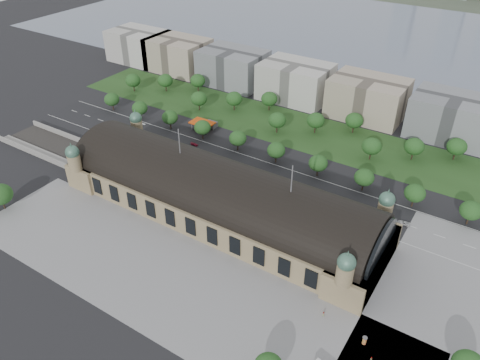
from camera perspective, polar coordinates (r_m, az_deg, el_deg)
The scene contains 56 objects.
ground at distance 212.50m, azimuth -2.60°, elevation -4.14°, with size 900.00×900.00×0.00m, color black.
station at distance 206.36m, azimuth -2.68°, elevation -1.88°, with size 150.00×48.40×44.30m.
track_cutting at distance 279.60m, azimuth -21.75°, elevation 3.53°, with size 70.00×24.00×3.10m.
plaza_south at distance 182.39m, azimuth -8.06°, elevation -12.31°, with size 190.00×48.00×0.12m, color gray.
plaza_east at distance 188.29m, azimuth 24.97°, elevation -14.20°, with size 56.00×100.00×0.12m, color gray.
road_slab at distance 247.53m, azimuth -1.38°, elevation 1.95°, with size 260.00×26.00×0.10m, color black.
grass_belt at distance 286.82m, azimuth 5.63°, elevation 6.53°, with size 300.00×45.00×0.10m, color #24451B.
petrol_station at distance 282.73m, azimuth -4.03°, elevation 6.86°, with size 14.00×13.00×5.05m.
lake at distance 463.62m, azimuth 19.79°, elevation 15.50°, with size 700.00×320.00×0.08m, color slate.
office_0 at distance 398.04m, azimuth -12.19°, elevation 15.70°, with size 45.00×32.00×24.00m, color beige.
office_1 at distance 372.22m, azimuth -7.54°, elevation 14.91°, with size 45.00×32.00×24.00m, color tan.
office_2 at distance 343.78m, azimuth -0.88°, elevation 13.59°, with size 45.00×32.00×24.00m, color gray.
office_3 at distance 320.66m, azimuth 6.76°, elevation 11.84°, with size 45.00×32.00×24.00m, color beige.
office_4 at distance 304.08m, azimuth 15.28°, elevation 9.62°, with size 45.00×32.00×24.00m, color tan.
office_5 at distance 295.13m, azimuth 24.42°, elevation 6.97°, with size 45.00×32.00×24.00m, color gray.
tree_row_0 at distance 313.94m, azimuth -15.36°, elevation 9.46°, with size 9.60×9.60×11.52m.
tree_row_1 at distance 297.73m, azimuth -12.12°, elevation 8.57°, with size 9.60×9.60×11.52m.
tree_row_2 at distance 282.62m, azimuth -8.54°, elevation 7.56°, with size 9.60×9.60×11.52m.
tree_row_3 at distance 268.81m, azimuth -4.60°, elevation 6.41°, with size 9.60×9.60×11.52m.
tree_row_4 at distance 256.51m, azimuth -0.27°, elevation 5.10°, with size 9.60×9.60×11.52m.
tree_row_5 at distance 245.95m, azimuth 4.44°, elevation 3.64°, with size 9.60×9.60×11.52m.
tree_row_6 at distance 237.34m, azimuth 9.51°, elevation 2.03°, with size 9.60×9.60×11.52m.
tree_row_7 at distance 230.93m, azimuth 14.90°, elevation 0.30°, with size 9.60×9.60×11.52m.
tree_row_8 at distance 226.88m, azimuth 20.54°, elevation -1.51°, with size 9.60×9.60×11.52m.
tree_row_9 at distance 225.33m, azimuth 26.34°, elevation -3.35°, with size 9.60×9.60×11.52m.
tree_belt_0 at distance 339.28m, azimuth -12.91°, elevation 11.75°, with size 10.40×10.40×12.48m.
tree_belt_1 at distance 334.93m, azimuth -9.09°, elevation 11.89°, with size 10.40×10.40×12.48m.
tree_belt_2 at distance 332.06m, azimuth -5.17°, elevation 11.98°, with size 10.40×10.40×12.48m.
tree_belt_3 at distance 303.80m, azimuth -5.03°, elevation 9.86°, with size 10.40×10.40×12.48m.
tree_belt_4 at distance 302.55m, azimuth -0.73°, elevation 9.88°, with size 10.40×10.40×12.48m.
tree_belt_5 at distance 302.95m, azimuth 3.59°, elevation 9.85°, with size 10.40×10.40×12.48m.
tree_belt_6 at distance 275.65m, azimuth 4.56°, elevation 7.28°, with size 10.40×10.40×12.48m.
tree_belt_7 at distance 278.18m, azimuth 9.21°, elevation 7.20°, with size 10.40×10.40×12.48m.
tree_belt_8 at distance 282.48m, azimuth 13.76°, elevation 7.07°, with size 10.40×10.40×12.48m.
tree_belt_9 at distance 257.22m, azimuth 15.76°, elevation 3.98°, with size 10.40×10.40×12.48m.
tree_belt_10 at distance 264.07m, azimuth 20.48°, elevation 3.86°, with size 10.40×10.40×12.48m.
tree_belt_11 at distance 272.60m, azimuth 24.92°, elevation 3.72°, with size 10.40×10.40×12.48m.
tree_plaza_sw at distance 236.70m, azimuth -27.20°, elevation -1.58°, with size 11.00×11.00×12.73m.
traffic_car_2 at distance 264.00m, azimuth -10.16°, elevation 3.76°, with size 2.53×5.49×1.53m, color black.
traffic_car_3 at distance 265.87m, azimuth -5.60°, elevation 4.36°, with size 1.83×4.49×1.30m, color maroon.
traffic_car_4 at distance 224.73m, azimuth 4.27°, elevation -1.59°, with size 1.77×4.41×1.50m, color #192947.
traffic_car_5 at distance 227.00m, azimuth 9.40°, elevation -1.60°, with size 1.61×4.62×1.52m, color #585A60.
traffic_car_6 at distance 218.09m, azimuth 19.34°, elevation -4.97°, with size 2.52×5.47×1.52m, color silver.
parked_car_0 at distance 270.19m, azimuth -12.81°, elevation 4.17°, with size 1.65×4.74×1.56m, color black.
parked_car_1 at distance 256.45m, azimuth -10.01°, elevation 2.80°, with size 2.28×4.94×1.37m, color maroon.
parked_car_2 at distance 257.24m, azimuth -9.47°, elevation 3.00°, with size 2.28×5.61×1.63m, color #1A1C4B.
parked_car_3 at distance 261.09m, azimuth -10.50°, elevation 3.33°, with size 1.54×3.83×1.31m, color slate.
parked_car_4 at distance 254.85m, azimuth -10.07°, elevation 2.61°, with size 1.65×4.74×1.56m, color silver.
parked_car_5 at distance 255.17m, azimuth -8.86°, elevation 2.78°, with size 2.57×5.57×1.55m, color #919499.
parked_car_6 at distance 236.92m, azimuth -4.23°, elevation 0.46°, with size 2.03×5.00×1.45m, color black.
bus_west at distance 237.02m, azimuth -0.99°, elevation 0.81°, with size 2.60×11.12×3.10m, color #AE1B31.
bus_mid at distance 231.27m, azimuth 0.53°, elevation -0.10°, with size 2.67×11.40×3.17m, color beige.
bus_east at distance 227.20m, azimuth 5.30°, elevation -0.98°, with size 2.51×10.75×2.99m, color beige.
advertising_column at distance 166.87m, azimuth 14.93°, elevation -18.37°, with size 1.62×1.62×3.07m.
pedestrian_0 at distance 171.93m, azimuth 10.14°, elevation -15.80°, with size 0.92×0.53×1.88m, color gray.
pedestrian_5 at distance 164.12m, azimuth 15.71°, elevation -20.24°, with size 0.75×0.43×1.54m, color gray.
Camera 1 is at (98.62, -135.87, 130.27)m, focal length 35.00 mm.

